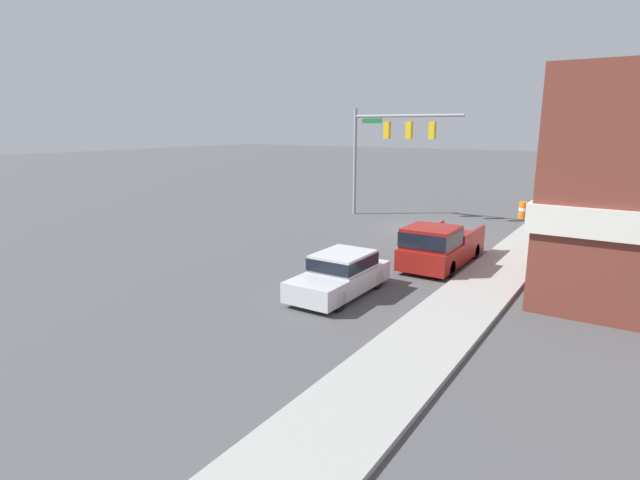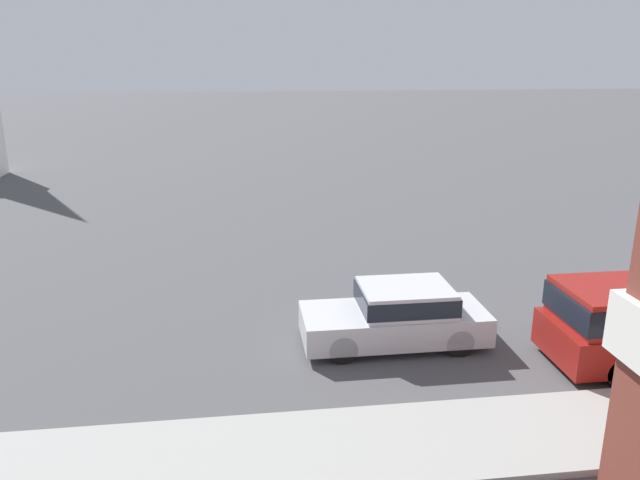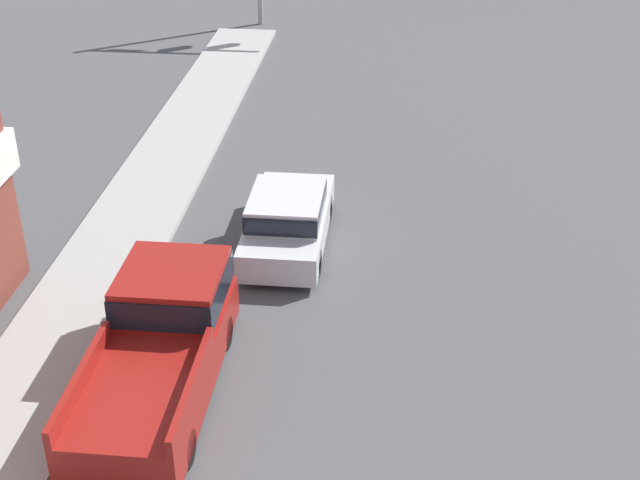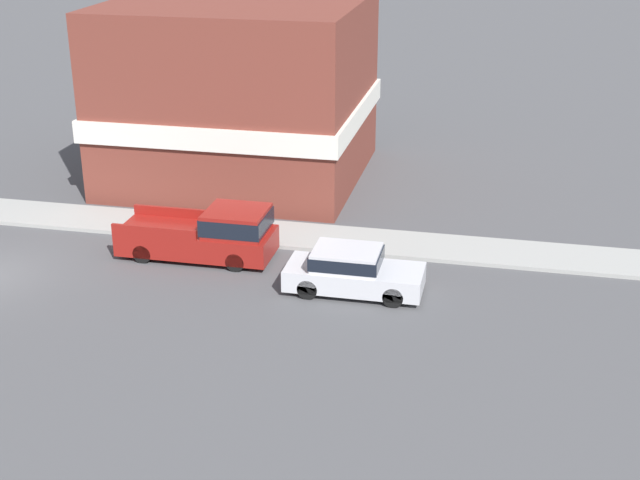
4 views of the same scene
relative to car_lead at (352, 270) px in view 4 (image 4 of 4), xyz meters
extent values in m
cube|color=#9E9E99|center=(-4.08, -12.33, -0.70)|extent=(2.40, 60.00, 0.14)
cylinder|color=black|center=(-0.80, 1.47, -0.44)|extent=(0.22, 0.66, 0.66)
cylinder|color=black|center=(0.80, 1.47, -0.44)|extent=(0.22, 0.66, 0.66)
cylinder|color=black|center=(-0.80, -1.27, -0.44)|extent=(0.22, 0.66, 0.66)
cylinder|color=black|center=(0.80, -1.27, -0.44)|extent=(0.22, 0.66, 0.66)
cube|color=silver|center=(0.00, 0.10, -0.24)|extent=(1.82, 4.41, 0.69)
cube|color=silver|center=(0.00, -0.16, 0.40)|extent=(1.68, 2.12, 0.60)
cube|color=black|center=(0.00, -0.16, 0.40)|extent=(1.70, 2.20, 0.42)
cylinder|color=black|center=(-2.57, -4.14, -0.44)|extent=(0.22, 0.66, 0.66)
cylinder|color=black|center=(-0.73, -4.14, -0.44)|extent=(0.22, 0.66, 0.66)
cylinder|color=black|center=(-2.57, -7.50, -0.44)|extent=(0.22, 0.66, 0.66)
cylinder|color=black|center=(-0.73, -7.50, -0.44)|extent=(0.22, 0.66, 0.66)
cube|color=maroon|center=(-1.65, -5.82, -0.16)|extent=(2.06, 5.43, 0.85)
cube|color=maroon|center=(-1.65, -4.34, 0.68)|extent=(1.96, 2.06, 0.83)
cube|color=black|center=(-1.65, -4.34, 0.68)|extent=(1.98, 2.14, 0.58)
cube|color=maroon|center=(-2.62, -7.00, 0.44)|extent=(0.12, 3.06, 0.35)
cube|color=maroon|center=(-0.68, -7.00, 0.44)|extent=(0.12, 3.06, 0.35)
cube|color=brown|center=(-10.79, -6.94, 3.05)|extent=(10.01, 10.39, 7.64)
cube|color=silver|center=(-10.79, -6.94, 2.28)|extent=(10.31, 10.69, 0.90)
camera|label=1|loc=(-8.58, 14.52, 5.06)|focal=28.00mm
camera|label=2|loc=(-13.41, 3.65, 6.01)|focal=35.00mm
camera|label=3|loc=(2.66, -18.52, 9.95)|focal=50.00mm
camera|label=4|loc=(25.62, 4.58, 11.80)|focal=50.00mm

